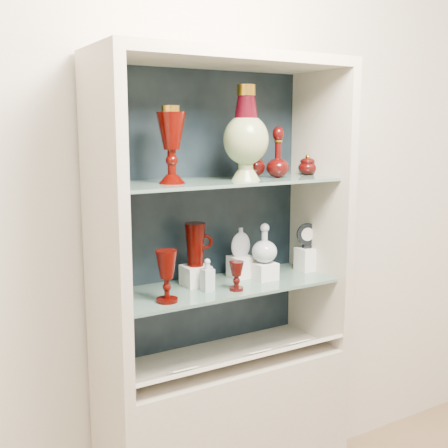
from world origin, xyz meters
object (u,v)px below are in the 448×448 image
ruby_goblet_tall (167,276)px  flat_flask (241,242)px  enamel_urn (246,133)px  pedestal_lamp_right (171,145)px  clear_round_decanter (265,244)px  ruby_goblet_small (237,276)px  cobalt_goblet (114,280)px  lidded_bowl (307,164)px  ruby_decanter_b (278,151)px  ruby_pitcher (195,245)px  ruby_decanter_a (254,147)px  pedestal_lamp_left (114,150)px  clear_square_bottle (207,275)px  cameo_medallion (307,235)px

ruby_goblet_tall → flat_flask: size_ratio=1.51×
enamel_urn → pedestal_lamp_right: bearing=175.7°
pedestal_lamp_right → clear_round_decanter: 0.59m
ruby_goblet_tall → ruby_goblet_small: size_ratio=1.67×
cobalt_goblet → ruby_goblet_small: 0.47m
lidded_bowl → ruby_goblet_small: 0.60m
cobalt_goblet → ruby_goblet_small: bearing=-14.1°
ruby_decanter_b → ruby_pitcher: ruby_decanter_b is taller
ruby_goblet_small → clear_round_decanter: clear_round_decanter is taller
cobalt_goblet → ruby_goblet_tall: (0.16, -0.11, 0.02)m
enamel_urn → flat_flask: size_ratio=2.87×
ruby_goblet_tall → ruby_pitcher: 0.25m
pedestal_lamp_right → flat_flask: bearing=14.1°
ruby_decanter_a → cobalt_goblet: (-0.62, -0.03, -0.46)m
ruby_decanter_b → cobalt_goblet: bearing=176.3°
ruby_decanter_a → ruby_decanter_b: size_ratio=1.14×
pedestal_lamp_right → pedestal_lamp_left: bearing=-179.9°
lidded_bowl → clear_round_decanter: 0.40m
ruby_goblet_tall → flat_flask: 0.44m
lidded_bowl → cobalt_goblet: (-0.88, -0.00, -0.38)m
ruby_decanter_a → flat_flask: size_ratio=1.97×
cobalt_goblet → ruby_goblet_small: (0.45, -0.11, -0.02)m
clear_square_bottle → clear_round_decanter: clear_round_decanter is taller
lidded_bowl → flat_flask: (-0.31, 0.04, -0.31)m
ruby_decanter_b → clear_square_bottle: 0.57m
cobalt_goblet → clear_square_bottle: (0.35, -0.06, -0.02)m
ruby_decanter_b → ruby_goblet_small: bearing=-163.9°
clear_square_bottle → ruby_goblet_tall: bearing=-166.0°
clear_square_bottle → ruby_pitcher: bearing=92.1°
ruby_decanter_a → cobalt_goblet: size_ratio=1.55×
ruby_goblet_tall → clear_square_bottle: size_ratio=1.50×
enamel_urn → lidded_bowl: (0.36, 0.07, -0.14)m
pedestal_lamp_left → ruby_goblet_tall: 0.48m
ruby_goblet_tall → cameo_medallion: size_ratio=1.66×
ruby_goblet_tall → ruby_decanter_a: bearing=16.5°
flat_flask → cameo_medallion: 0.32m
pedestal_lamp_left → cameo_medallion: 0.96m
ruby_goblet_small → clear_square_bottle: size_ratio=0.90×
ruby_decanter_b → flat_flask: bearing=144.4°
ruby_decanter_b → ruby_goblet_small: ruby_decanter_b is taller
pedestal_lamp_left → ruby_pitcher: pedestal_lamp_left is taller
ruby_goblet_tall → ruby_goblet_small: bearing=-0.7°
ruby_decanter_b → ruby_pitcher: (-0.34, 0.07, -0.36)m
ruby_decanter_b → clear_square_bottle: (-0.34, -0.02, -0.47)m
pedestal_lamp_right → enamel_urn: 0.31m
enamel_urn → ruby_pitcher: bearing=149.5°
pedestal_lamp_right → enamel_urn: enamel_urn is taller
enamel_urn → clear_round_decanter: 0.47m
cobalt_goblet → ruby_goblet_small: cobalt_goblet is taller
pedestal_lamp_right → ruby_decanter_b: (0.47, 0.00, -0.03)m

